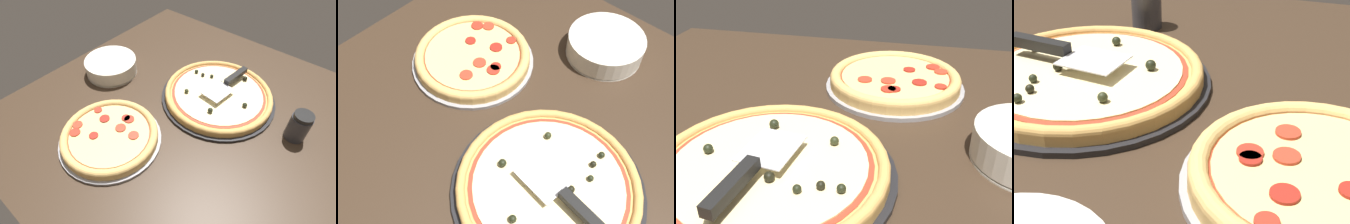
% 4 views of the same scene
% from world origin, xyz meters
% --- Properties ---
extents(ground_plane, '(1.23, 1.19, 0.04)m').
position_xyz_m(ground_plane, '(0.00, 0.00, -0.02)').
color(ground_plane, '#38281C').
extents(pizza_pan_front, '(0.43, 0.43, 0.01)m').
position_xyz_m(pizza_pan_front, '(-0.02, -0.14, 0.01)').
color(pizza_pan_front, black).
rests_on(pizza_pan_front, ground_plane).
extents(pizza_front, '(0.40, 0.40, 0.04)m').
position_xyz_m(pizza_front, '(-0.02, -0.14, 0.02)').
color(pizza_front, tan).
rests_on(pizza_front, pizza_pan_front).
extents(pizza_pan_back, '(0.33, 0.33, 0.01)m').
position_xyz_m(pizza_pan_back, '(0.14, 0.26, 0.01)').
color(pizza_pan_back, '#939399').
rests_on(pizza_pan_back, ground_plane).
extents(pizza_back, '(0.31, 0.31, 0.03)m').
position_xyz_m(pizza_back, '(0.14, 0.26, 0.03)').
color(pizza_back, '#DBAD60').
rests_on(pizza_back, pizza_pan_back).
extents(serving_spatula, '(0.10, 0.23, 0.02)m').
position_xyz_m(serving_spatula, '(-0.03, -0.20, 0.06)').
color(serving_spatula, silver).
rests_on(serving_spatula, pizza_front).
extents(parmesan_shaker, '(0.07, 0.07, 0.11)m').
position_xyz_m(parmesan_shaker, '(-0.31, -0.14, 0.05)').
color(parmesan_shaker, '#333338').
rests_on(parmesan_shaker, ground_plane).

